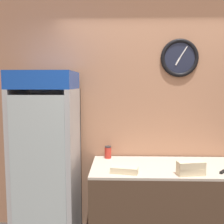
{
  "coord_description": "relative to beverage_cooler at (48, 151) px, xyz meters",
  "views": [
    {
      "loc": [
        -0.54,
        -1.79,
        1.74
      ],
      "look_at": [
        -0.62,
        0.97,
        1.44
      ],
      "focal_mm": 42.0,
      "sensor_mm": 36.0,
      "label": 1
    }
  ],
  "objects": [
    {
      "name": "condiment_jar",
      "position": [
        0.64,
        0.21,
        -0.07
      ],
      "size": [
        0.08,
        0.08,
        0.14
      ],
      "color": "#B72D23",
      "rests_on": "prep_counter"
    },
    {
      "name": "beverage_cooler",
      "position": [
        0.0,
        0.0,
        0.0
      ],
      "size": [
        0.63,
        0.69,
        1.87
      ],
      "color": "#B2B7BC",
      "rests_on": "ground_plane"
    },
    {
      "name": "wall_back",
      "position": [
        1.31,
        0.35,
        0.34
      ],
      "size": [
        5.2,
        0.1,
        2.7
      ],
      "color": "#AD7A5B",
      "rests_on": "ground_plane"
    },
    {
      "name": "sandwich_flat_left",
      "position": [
        0.83,
        -0.3,
        -0.11
      ],
      "size": [
        0.28,
        0.16,
        0.06
      ],
      "color": "beige",
      "rests_on": "prep_counter"
    },
    {
      "name": "sandwich_stack_bottom",
      "position": [
        1.46,
        -0.33,
        -0.11
      ],
      "size": [
        0.27,
        0.14,
        0.07
      ],
      "color": "beige",
      "rests_on": "prep_counter"
    },
    {
      "name": "sandwich_stack_middle",
      "position": [
        1.46,
        -0.33,
        -0.04
      ],
      "size": [
        0.27,
        0.15,
        0.07
      ],
      "color": "beige",
      "rests_on": "sandwich_stack_bottom"
    },
    {
      "name": "prep_counter",
      "position": [
        1.31,
        -0.07,
        -0.58
      ],
      "size": [
        1.66,
        0.73,
        0.87
      ],
      "color": "#4C3828",
      "rests_on": "ground_plane"
    }
  ]
}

